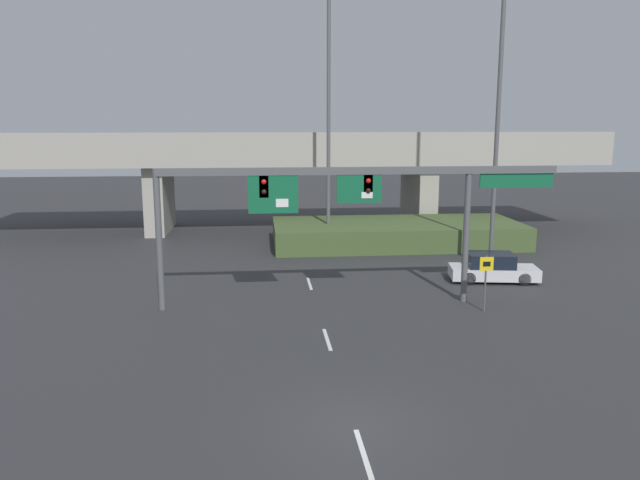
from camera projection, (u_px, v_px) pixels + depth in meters
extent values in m
plane|color=#2D2D30|center=(354.00, 424.00, 17.00)|extent=(160.00, 160.00, 0.00)
cube|color=silver|center=(363.00, 453.00, 15.51)|extent=(0.14, 2.40, 0.01)
cube|color=silver|center=(327.00, 339.00, 23.59)|extent=(0.14, 2.40, 0.01)
cube|color=silver|center=(309.00, 284.00, 31.66)|extent=(0.14, 2.40, 0.01)
cube|color=silver|center=(299.00, 250.00, 39.74)|extent=(0.14, 2.40, 0.01)
cube|color=silver|center=(292.00, 229.00, 47.81)|extent=(0.14, 2.40, 0.01)
cylinder|color=#515456|center=(159.00, 241.00, 26.73)|extent=(0.28, 0.28, 6.17)
cylinder|color=#515456|center=(466.00, 235.00, 28.03)|extent=(0.28, 0.28, 6.17)
cube|color=#515456|center=(362.00, 171.00, 27.02)|extent=(17.52, 0.32, 0.32)
cube|color=black|center=(264.00, 186.00, 26.73)|extent=(0.40, 0.28, 0.95)
sphere|color=red|center=(264.00, 182.00, 26.52)|extent=(0.22, 0.22, 0.22)
sphere|color=black|center=(264.00, 192.00, 26.61)|extent=(0.22, 0.22, 0.22)
cube|color=black|center=(368.00, 185.00, 27.17)|extent=(0.40, 0.28, 0.95)
sphere|color=red|center=(368.00, 181.00, 26.96)|extent=(0.22, 0.22, 0.22)
sphere|color=black|center=(368.00, 191.00, 27.04)|extent=(0.22, 0.22, 0.22)
cube|color=#115B38|center=(273.00, 194.00, 26.74)|extent=(2.15, 0.08, 1.63)
cube|color=white|center=(282.00, 203.00, 26.80)|extent=(0.54, 0.03, 0.36)
cube|color=#115B38|center=(359.00, 189.00, 27.06)|extent=(1.96, 0.08, 1.22)
cube|color=white|center=(367.00, 195.00, 27.09)|extent=(0.49, 0.03, 0.27)
cube|color=#115B38|center=(517.00, 180.00, 27.72)|extent=(3.36, 0.07, 0.64)
cylinder|color=#4C4C4C|center=(485.00, 284.00, 26.81)|extent=(0.08, 0.08, 2.48)
cube|color=yellow|center=(487.00, 264.00, 26.60)|extent=(0.60, 0.03, 0.60)
cube|color=black|center=(487.00, 264.00, 26.58)|extent=(0.33, 0.01, 0.21)
cylinder|color=#515456|center=(498.00, 110.00, 33.59)|extent=(0.24, 0.24, 17.45)
cylinder|color=#515456|center=(329.00, 114.00, 39.35)|extent=(0.24, 0.24, 17.06)
cube|color=#A39E93|center=(291.00, 154.00, 46.86)|extent=(46.39, 7.83, 1.49)
cube|color=#A39E93|center=(294.00, 139.00, 43.01)|extent=(46.39, 0.40, 0.90)
cube|color=#A39E93|center=(160.00, 198.00, 46.52)|extent=(1.40, 6.26, 4.97)
cube|color=#A39E93|center=(418.00, 195.00, 48.42)|extent=(1.40, 6.26, 4.97)
cube|color=#42562D|center=(396.00, 233.00, 41.58)|extent=(16.32, 6.85, 1.50)
cube|color=silver|center=(494.00, 272.00, 32.09)|extent=(4.64, 2.46, 0.60)
cube|color=black|center=(491.00, 260.00, 31.98)|extent=(2.52, 1.95, 0.70)
cylinder|color=black|center=(516.00, 272.00, 32.81)|extent=(0.67, 0.32, 0.64)
cylinder|color=black|center=(524.00, 279.00, 31.27)|extent=(0.67, 0.32, 0.64)
cylinder|color=black|center=(464.00, 271.00, 32.97)|extent=(0.67, 0.32, 0.64)
cylinder|color=black|center=(469.00, 278.00, 31.42)|extent=(0.67, 0.32, 0.64)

